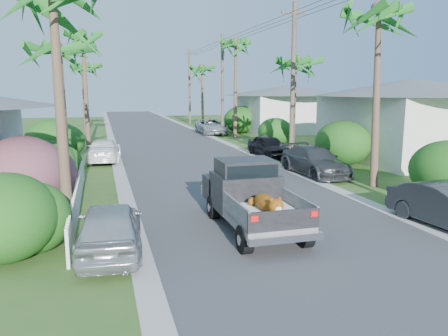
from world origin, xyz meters
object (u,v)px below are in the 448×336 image
object	(u,v)px
parked_car_rf	(269,146)
pickup_truck	(248,194)
palm_r_a	(382,10)
parked_car_lf	(104,151)
utility_pole_d	(190,86)
house_right_far	(288,110)
parked_car_ln	(110,228)
palm_l_b	(59,47)
utility_pole_c	(222,85)
utility_pole_b	(293,82)
palm_r_c	(236,42)
house_right_near	(411,122)
palm_l_d	(82,65)
parked_car_rd	(211,127)
parked_car_rm	(315,161)
palm_r_b	(295,60)
palm_r_d	(202,67)
palm_l_c	(82,34)

from	to	relation	value
parked_car_rf	pickup_truck	bearing A→B (deg)	-118.33
pickup_truck	palm_r_a	bearing A→B (deg)	29.26
parked_car_lf	utility_pole_d	distance (m)	29.47
house_right_far	parked_car_ln	bearing A→B (deg)	-121.63
palm_l_b	utility_pole_c	distance (m)	20.30
utility_pole_b	utility_pole_c	xyz separation A→B (m)	(0.00, 15.00, 0.00)
parked_car_rf	palm_l_b	size ratio (longest dim) A/B	0.53
parked_car_ln	palm_l_b	bearing A→B (deg)	-76.81
palm_r_c	utility_pole_b	distance (m)	13.48
house_right_near	palm_l_d	bearing A→B (deg)	131.55
pickup_truck	house_right_far	bearing A→B (deg)	63.72
palm_r_c	parked_car_lf	bearing A→B (deg)	-137.64
house_right_far	utility_pole_d	size ratio (longest dim) A/B	1.00
palm_l_b	palm_r_c	size ratio (longest dim) A/B	0.79
parked_car_rd	utility_pole_b	xyz separation A→B (m)	(0.60, -16.72, 3.89)
palm_r_a	palm_l_b	bearing A→B (deg)	155.39
pickup_truck	palm_l_d	size ratio (longest dim) A/B	0.66
palm_l_d	house_right_far	bearing A→B (deg)	-11.59
parked_car_rm	house_right_near	distance (m)	8.73
parked_car_lf	house_right_near	world-z (taller)	house_right_near
palm_l_d	utility_pole_c	world-z (taller)	utility_pole_c
parked_car_rd	house_right_near	distance (m)	19.50
parked_car_rm	palm_l_b	world-z (taller)	palm_l_b
palm_r_a	parked_car_rf	bearing A→B (deg)	98.22
parked_car_rf	parked_car_rd	xyz separation A→B (m)	(0.00, 14.72, 0.05)
pickup_truck	parked_car_lf	size ratio (longest dim) A/B	1.14
palm_r_a	house_right_far	distance (m)	25.48
parked_car_rd	palm_r_a	bearing A→B (deg)	-86.76
parked_car_ln	palm_r_a	xyz separation A→B (m)	(11.30, 5.23, 6.74)
palm_l_b	utility_pole_c	xyz separation A→B (m)	(12.40, 16.00, -1.55)
parked_car_rd	parked_car_lf	world-z (taller)	parked_car_rd
palm_r_a	parked_car_rd	bearing A→B (deg)	93.14
palm_r_b	utility_pole_b	xyz separation A→B (m)	(-1.00, -2.00, -1.35)
parked_car_rm	palm_l_d	world-z (taller)	palm_l_d
palm_r_a	palm_r_d	xyz separation A→B (m)	(0.20, 34.00, -0.69)
pickup_truck	palm_r_c	distance (m)	25.98
pickup_truck	palm_r_d	xyz separation A→B (m)	(7.32, 37.99, 5.73)
palm_r_d	parked_car_rm	bearing A→B (deg)	-92.76
palm_r_c	utility_pole_b	size ratio (longest dim) A/B	1.04
utility_pole_b	house_right_near	bearing A→B (deg)	-7.70
palm_l_b	palm_l_d	bearing A→B (deg)	89.22
palm_r_d	utility_pole_c	world-z (taller)	utility_pole_c
house_right_far	parked_car_rm	bearing A→B (deg)	-110.72
parked_car_rf	palm_l_b	bearing A→B (deg)	-169.94
palm_l_c	parked_car_rd	bearing A→B (deg)	35.07
parked_car_lf	palm_r_c	size ratio (longest dim) A/B	0.48
parked_car_rd	utility_pole_d	bearing A→B (deg)	87.51
parked_car_rf	house_right_near	world-z (taller)	house_right_near
palm_l_c	palm_r_b	bearing A→B (deg)	-29.05
parked_car_rd	parked_car_ln	bearing A→B (deg)	-108.96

